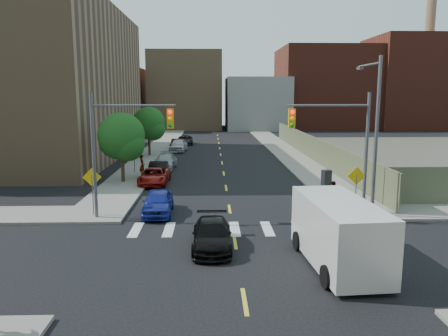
{
  "coord_description": "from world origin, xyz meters",
  "views": [
    {
      "loc": [
        -1.11,
        -17.72,
        6.92
      ],
      "look_at": [
        -0.24,
        11.14,
        2.0
      ],
      "focal_mm": 35.0,
      "sensor_mm": 36.0,
      "label": 1
    }
  ],
  "objects": [
    {
      "name": "bg_bldg_fareast",
      "position": [
        38.0,
        70.0,
        9.0
      ],
      "size": [
        14.0,
        16.0,
        18.0
      ],
      "primitive_type": "cube",
      "color": "#592319",
      "rests_on": "ground"
    },
    {
      "name": "parked_car_maroon",
      "position": [
        -5.5,
        37.94,
        0.61
      ],
      "size": [
        1.48,
        3.77,
        1.22
      ],
      "primitive_type": "imported",
      "rotation": [
        0.0,
        0.0,
        -0.05
      ],
      "color": "#380B12",
      "rests_on": "ground"
    },
    {
      "name": "building_nw",
      "position": [
        -22.0,
        30.0,
        8.0
      ],
      "size": [
        22.0,
        30.0,
        16.0
      ],
      "primitive_type": "cube",
      "color": "#8C6B4C",
      "rests_on": "ground"
    },
    {
      "name": "warn_sign_nw",
      "position": [
        -7.8,
        6.5,
        1.99
      ],
      "size": [
        1.06,
        0.06,
        2.83
      ],
      "color": "#59595E",
      "rests_on": "ground"
    },
    {
      "name": "parked_car_white",
      "position": [
        -5.05,
        35.05,
        0.77
      ],
      "size": [
        2.2,
        4.66,
        1.54
      ],
      "primitive_type": "imported",
      "rotation": [
        0.0,
        0.0,
        -0.09
      ],
      "color": "beige",
      "rests_on": "ground"
    },
    {
      "name": "parked_car_blue",
      "position": [
        -4.2,
        7.0,
        0.7
      ],
      "size": [
        1.77,
        4.17,
        1.41
      ],
      "primitive_type": "imported",
      "rotation": [
        0.0,
        0.0,
        0.03
      ],
      "color": "navy",
      "rests_on": "ground"
    },
    {
      "name": "streetlight_ne",
      "position": [
        8.2,
        6.9,
        5.22
      ],
      "size": [
        0.25,
        3.7,
        9.0
      ],
      "color": "#59595E",
      "rests_on": "ground"
    },
    {
      "name": "bg_bldg_midwest",
      "position": [
        -6.0,
        72.0,
        7.5
      ],
      "size": [
        14.0,
        16.0,
        15.0
      ],
      "primitive_type": "cube",
      "color": "#8C6B4C",
      "rests_on": "ground"
    },
    {
      "name": "signal_ne",
      "position": [
        5.98,
        6.0,
        4.53
      ],
      "size": [
        4.59,
        0.3,
        7.0
      ],
      "color": "#59595E",
      "rests_on": "ground"
    },
    {
      "name": "ground",
      "position": [
        0.0,
        0.0,
        0.0
      ],
      "size": [
        160.0,
        160.0,
        0.0
      ],
      "primitive_type": "plane",
      "color": "black",
      "rests_on": "ground"
    },
    {
      "name": "bg_bldg_west",
      "position": [
        -22.0,
        70.0,
        6.0
      ],
      "size": [
        14.0,
        18.0,
        12.0
      ],
      "primitive_type": "cube",
      "color": "#592319",
      "rests_on": "ground"
    },
    {
      "name": "mailbox",
      "position": [
        6.3,
        6.0,
        0.76
      ],
      "size": [
        0.58,
        0.49,
        1.25
      ],
      "rotation": [
        0.0,
        0.0,
        -0.22
      ],
      "color": "navy",
      "rests_on": "sidewalk_ne"
    },
    {
      "name": "bg_bldg_center",
      "position": [
        8.0,
        70.0,
        5.0
      ],
      "size": [
        12.0,
        16.0,
        10.0
      ],
      "primitive_type": "cube",
      "color": "gray",
      "rests_on": "ground"
    },
    {
      "name": "parked_car_red",
      "position": [
        -5.5,
        15.55,
        0.64
      ],
      "size": [
        2.22,
        4.63,
        1.27
      ],
      "primitive_type": "imported",
      "rotation": [
        0.0,
        0.0,
        -0.02
      ],
      "color": "maroon",
      "rests_on": "ground"
    },
    {
      "name": "cargo_van",
      "position": [
        4.0,
        -0.8,
        1.44
      ],
      "size": [
        2.84,
        6.12,
        2.73
      ],
      "rotation": [
        0.0,
        0.0,
        0.07
      ],
      "color": "silver",
      "rests_on": "ground"
    },
    {
      "name": "warn_sign_midwest",
      "position": [
        -7.8,
        20.0,
        1.99
      ],
      "size": [
        1.06,
        0.06,
        2.83
      ],
      "color": "#59595E",
      "rests_on": "ground"
    },
    {
      "name": "pedestrian_west",
      "position": [
        -6.79,
        17.92,
        1.06
      ],
      "size": [
        0.64,
        0.78,
        1.83
      ],
      "primitive_type": "imported",
      "rotation": [
        0.0,
        0.0,
        1.92
      ],
      "color": "gray",
      "rests_on": "sidewalk_nw"
    },
    {
      "name": "signal_nw",
      "position": [
        -5.98,
        6.0,
        4.53
      ],
      "size": [
        4.59,
        0.3,
        7.0
      ],
      "color": "#59595E",
      "rests_on": "ground"
    },
    {
      "name": "black_sedan",
      "position": [
        -1.09,
        1.23,
        0.63
      ],
      "size": [
        1.77,
        4.32,
        1.25
      ],
      "primitive_type": "imported",
      "rotation": [
        0.0,
        0.0,
        -0.0
      ],
      "color": "black",
      "rests_on": "ground"
    },
    {
      "name": "bg_bldg_east",
      "position": [
        22.0,
        72.0,
        8.0
      ],
      "size": [
        18.0,
        18.0,
        16.0
      ],
      "primitive_type": "cube",
      "color": "#592319",
      "rests_on": "ground"
    },
    {
      "name": "pedestrian_east",
      "position": [
        6.3,
        8.09,
        0.91
      ],
      "size": [
        0.91,
        0.82,
        1.52
      ],
      "primitive_type": "imported",
      "rotation": [
        0.0,
        0.0,
        3.55
      ],
      "color": "gray",
      "rests_on": "sidewalk_ne"
    },
    {
      "name": "parked_car_grey",
      "position": [
        -4.65,
        42.71,
        0.61
      ],
      "size": [
        2.29,
        4.51,
        1.22
      ],
      "primitive_type": "imported",
      "rotation": [
        0.0,
        0.0,
        0.06
      ],
      "color": "black",
      "rests_on": "ground"
    },
    {
      "name": "fence_north",
      "position": [
        9.6,
        28.0,
        1.25
      ],
      "size": [
        0.12,
        44.0,
        2.5
      ],
      "primitive_type": "cube",
      "color": "#616B4B",
      "rests_on": "ground"
    },
    {
      "name": "tree_west_far",
      "position": [
        -8.0,
        31.05,
        3.48
      ],
      "size": [
        3.66,
        3.64,
        5.52
      ],
      "color": "#332114",
      "rests_on": "ground"
    },
    {
      "name": "smokestack",
      "position": [
        42.0,
        70.0,
        14.0
      ],
      "size": [
        1.8,
        1.8,
        28.0
      ],
      "primitive_type": "cylinder",
      "color": "#8C6B4C",
      "rests_on": "ground"
    },
    {
      "name": "sidewalk_nw",
      "position": [
        -7.75,
        41.5,
        0.07
      ],
      "size": [
        3.5,
        73.0,
        0.15
      ],
      "primitive_type": "cube",
      "color": "gray",
      "rests_on": "ground"
    },
    {
      "name": "sidewalk_ne",
      "position": [
        7.75,
        41.5,
        0.07
      ],
      "size": [
        3.5,
        73.0,
        0.15
      ],
      "primitive_type": "cube",
      "color": "gray",
      "rests_on": "ground"
    },
    {
      "name": "payphone",
      "position": [
        6.46,
        10.17,
        1.07
      ],
      "size": [
        0.67,
        0.6,
        1.85
      ],
      "primitive_type": "cube",
      "rotation": [
        0.0,
        0.0,
        0.33
      ],
      "color": "black",
      "rests_on": "sidewalk_ne"
    },
    {
      "name": "parked_car_silver",
      "position": [
        -5.41,
        22.72,
        0.68
      ],
      "size": [
        2.15,
        4.79,
        1.36
      ],
      "primitive_type": "imported",
      "rotation": [
        0.0,
        0.0,
        -0.05
      ],
      "color": "#979A9E",
      "rests_on": "ground"
    },
    {
      "name": "tree_west_near",
      "position": [
        -8.0,
        16.05,
        3.48
      ],
      "size": [
        3.66,
        3.64,
        5.52
      ],
      "color": "#332114",
      "rests_on": "ground"
    },
    {
      "name": "warn_sign_ne",
      "position": [
        7.2,
        6.5,
        1.99
      ],
      "size": [
        1.06,
        0.06,
        2.83
      ],
      "color": "#59595E",
      "rests_on": "ground"
    },
    {
      "name": "parked_car_black",
      "position": [
        -5.5,
        17.92,
        0.67
      ],
      "size": [
        1.43,
        4.09,
        1.35
      ],
      "primitive_type": "imported",
      "rotation": [
        0.0,
        0.0,
        0.0
      ],
      "color": "black",
      "rests_on": "ground"
    }
  ]
}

